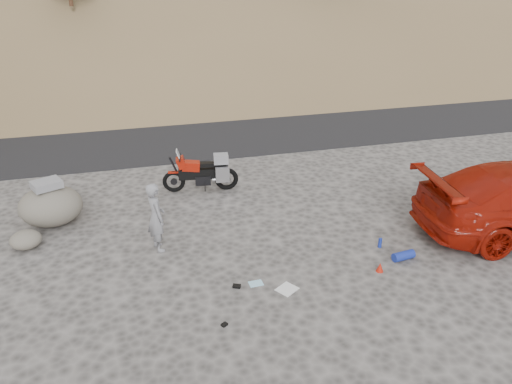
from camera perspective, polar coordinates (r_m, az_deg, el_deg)
ground at (r=11.53m, az=-1.53°, el=-6.23°), size 140.00×140.00×0.00m
road at (r=19.67m, az=-7.74°, el=7.10°), size 120.00×7.00×0.05m
motorcycle at (r=14.11m, az=-5.98°, el=2.22°), size 2.14×0.78×1.27m
man at (r=11.67m, az=-11.02°, el=-6.34°), size 0.53×0.67×1.62m
boulder at (r=13.23m, az=-22.42°, el=-1.43°), size 1.76×1.58×1.17m
small_rock at (r=12.52m, az=-24.82°, el=-4.98°), size 0.89×0.85×0.42m
gear_white_cloth at (r=10.17m, az=3.56°, el=-11.01°), size 0.51×0.50×0.01m
gear_blue_mat at (r=11.47m, az=16.50°, el=-7.00°), size 0.52×0.27×0.20m
gear_bottle at (r=11.79m, az=13.99°, el=-5.66°), size 0.10×0.10×0.22m
gear_funnel at (r=10.94m, az=13.98°, el=-8.34°), size 0.18×0.18×0.20m
gear_glove_a at (r=10.22m, az=-2.22°, el=-10.70°), size 0.19×0.16×0.04m
gear_glove_b at (r=9.31m, az=-3.63°, el=-14.88°), size 0.14×0.13×0.04m
gear_blue_cloth at (r=10.31m, az=-0.01°, el=-10.41°), size 0.29×0.22×0.01m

